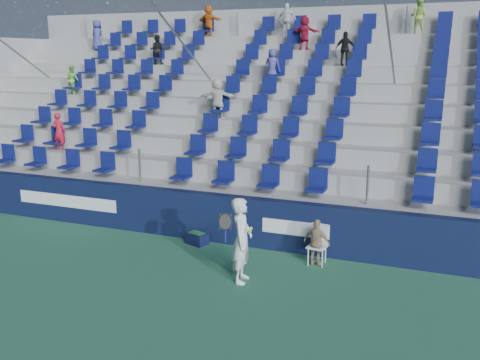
# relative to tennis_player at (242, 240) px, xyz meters

# --- Properties ---
(ground) EXTENTS (70.00, 70.00, 0.00)m
(ground) POSITION_rel_tennis_player_xyz_m (-0.91, -1.09, -0.88)
(ground) COLOR #2C6749
(ground) RESTS_ON ground
(sponsor_wall) EXTENTS (24.00, 0.32, 1.20)m
(sponsor_wall) POSITION_rel_tennis_player_xyz_m (-0.91, 2.05, -0.28)
(sponsor_wall) COLOR #0F1738
(sponsor_wall) RESTS_ON ground
(grandstand) EXTENTS (24.00, 8.17, 6.63)m
(grandstand) POSITION_rel_tennis_player_xyz_m (-0.92, 7.15, 1.25)
(grandstand) COLOR #989893
(grandstand) RESTS_ON ground
(tennis_player) EXTENTS (0.69, 0.70, 1.76)m
(tennis_player) POSITION_rel_tennis_player_xyz_m (0.00, 0.00, 0.00)
(tennis_player) COLOR white
(tennis_player) RESTS_ON ground
(line_judge_chair) EXTENTS (0.43, 0.44, 0.89)m
(line_judge_chair) POSITION_rel_tennis_player_xyz_m (1.22, 1.55, -0.38)
(line_judge_chair) COLOR white
(line_judge_chair) RESTS_ON ground
(line_judge) EXTENTS (0.65, 0.37, 1.05)m
(line_judge) POSITION_rel_tennis_player_xyz_m (1.22, 1.41, -0.36)
(line_judge) COLOR tan
(line_judge) RESTS_ON ground
(ball_bin) EXTENTS (0.60, 0.49, 0.29)m
(ball_bin) POSITION_rel_tennis_player_xyz_m (-1.83, 1.66, -0.72)
(ball_bin) COLOR #0E1336
(ball_bin) RESTS_ON ground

